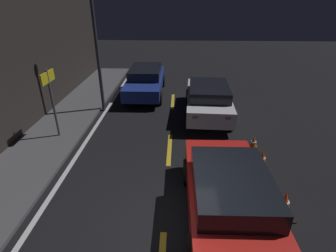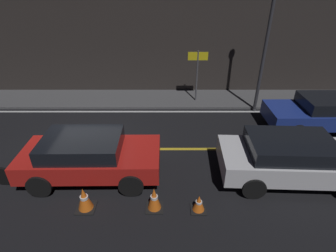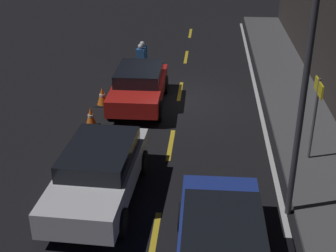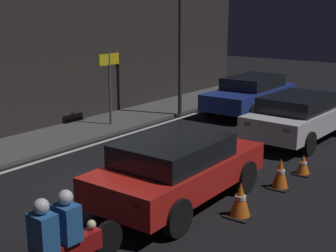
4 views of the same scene
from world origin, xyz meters
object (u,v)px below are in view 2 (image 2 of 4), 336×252
street_lamp (267,38)px  traffic_cone_near (84,199)px  taxi_red (89,155)px  traffic_cone_mid (154,199)px  sedan_white (293,158)px  traffic_cone_far (198,203)px  shop_sign (197,66)px  sedan_blue (328,112)px

street_lamp → traffic_cone_near: bearing=-136.4°
taxi_red → traffic_cone_mid: 2.42m
taxi_red → sedan_white: (6.00, -0.13, 0.00)m
traffic_cone_mid → traffic_cone_far: traffic_cone_mid is taller
street_lamp → traffic_cone_mid: bearing=-126.5°
shop_sign → traffic_cone_far: bearing=-94.6°
taxi_red → sedan_white: size_ratio=0.93×
sedan_white → traffic_cone_mid: sedan_white is taller
sedan_blue → traffic_cone_near: (-8.45, -4.19, -0.41)m
taxi_red → traffic_cone_far: (3.14, -1.40, -0.51)m
traffic_cone_near → traffic_cone_mid: 1.81m
taxi_red → sedan_blue: taxi_red is taller
traffic_cone_far → street_lamp: bearing=61.8°
taxi_red → traffic_cone_mid: (1.98, -1.33, -0.42)m
taxi_red → street_lamp: (6.29, 4.49, 2.49)m
traffic_cone_mid → street_lamp: size_ratio=0.12×
taxi_red → traffic_cone_far: 3.47m
traffic_cone_far → street_lamp: street_lamp is taller
taxi_red → traffic_cone_far: taxi_red is taller
traffic_cone_near → traffic_cone_far: traffic_cone_near is taller
traffic_cone_mid → street_lamp: 7.80m
sedan_blue → traffic_cone_mid: size_ratio=6.77×
traffic_cone_near → street_lamp: size_ratio=0.12×
traffic_cone_mid → shop_sign: (1.70, 6.77, 1.46)m
traffic_cone_far → shop_sign: bearing=85.4°
sedan_white → street_lamp: bearing=88.8°
sedan_white → traffic_cone_far: size_ratio=9.00×
taxi_red → traffic_cone_mid: size_ratio=6.01×
traffic_cone_near → traffic_cone_mid: same height
traffic_cone_mid → street_lamp: (4.31, 5.82, 2.90)m
traffic_cone_near → street_lamp: (6.12, 5.83, 2.90)m
traffic_cone_near → shop_sign: 7.77m
sedan_white → traffic_cone_mid: bearing=-161.0°
traffic_cone_near → traffic_cone_far: bearing=-1.1°
traffic_cone_mid → traffic_cone_far: bearing=-3.2°
traffic_cone_near → taxi_red: bearing=97.1°
taxi_red → sedan_blue: size_ratio=0.89×
taxi_red → traffic_cone_near: bearing=-83.5°
traffic_cone_far → street_lamp: (3.15, 5.89, 3.00)m
sedan_blue → traffic_cone_mid: 7.85m
sedan_white → traffic_cone_far: sedan_white is taller
sedan_white → shop_sign: shop_sign is taller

